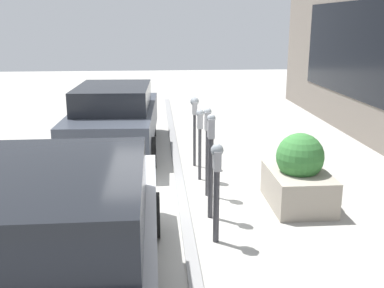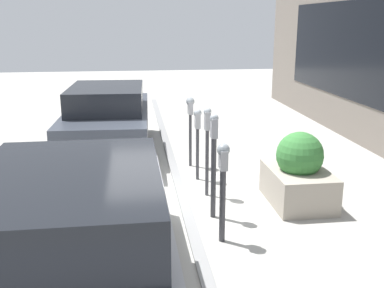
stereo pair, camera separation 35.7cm
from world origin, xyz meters
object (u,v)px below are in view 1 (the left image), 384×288
Objects in this scene: planter_box at (299,176)px; parked_car_front at (60,236)px; parking_meter_second at (211,155)px; parking_meter_nearest at (217,177)px; parking_meter_middle at (207,135)px; parking_meter_fourth at (200,130)px; parked_car_middle at (115,117)px; parking_meter_farthest at (195,114)px.

planter_box is 3.94m from parked_car_front.
planter_box is (0.35, -1.43, -0.48)m from parking_meter_second.
parking_meter_second is at bearing -1.24° from parking_meter_nearest.
parking_meter_second reaches higher than planter_box.
parking_meter_middle reaches higher than parking_meter_fourth.
parked_car_middle is at bearing 43.20° from planter_box.
parking_meter_middle is 0.33× the size of parked_car_front.
parked_car_middle reaches higher than parking_meter_fourth.
parking_meter_fourth is at bearing -0.19° from parking_meter_second.
parked_car_middle is at bearing -0.90° from parked_car_front.
parked_car_middle is at bearing 20.59° from parking_meter_nearest.
parking_meter_middle is (0.86, -0.05, 0.07)m from parking_meter_second.
parked_car_front is (-4.46, 1.71, -0.29)m from parking_meter_farthest.
parking_meter_fourth is 1.99m from planter_box.
parking_meter_farthest is (3.24, 0.00, 0.15)m from parking_meter_nearest.
parking_meter_second is 1.12× the size of parking_meter_farthest.
parked_car_middle is (3.66, 1.68, -0.19)m from parking_meter_second.
parking_meter_fourth is at bearing -25.85° from parked_car_front.
parking_meter_farthest is (0.81, 0.03, 0.11)m from parking_meter_fourth.
parking_meter_second reaches higher than parked_car_front.
parking_meter_farthest reaches higher than parking_meter_fourth.
parking_meter_second reaches higher than parking_meter_middle.
parking_meter_farthest reaches higher than parking_meter_nearest.
parking_meter_second is (0.76, -0.02, 0.06)m from parking_meter_nearest.
parking_meter_second is 2.48m from parking_meter_farthest.
parked_car_front is at bearing -178.48° from parked_car_middle.
parking_meter_second is 2.64m from parked_car_front.
parked_car_middle is (2.00, 1.68, -0.17)m from parking_meter_fourth.
parking_meter_second is 1.22× the size of planter_box.
parking_meter_farthest is at bearing -123.51° from parked_car_middle.
parking_meter_nearest is at bearing -179.92° from parking_meter_farthest.
planter_box is at bearing -132.60° from parking_meter_fourth.
parking_meter_second reaches higher than parked_car_middle.
parked_car_front reaches higher than parking_meter_middle.
parked_car_middle is (3.31, 3.11, 0.30)m from planter_box.
planter_box is (-2.12, -1.45, -0.58)m from parking_meter_farthest.
planter_box is at bearing -134.70° from parked_car_middle.
parking_meter_nearest is at bearing 178.76° from parking_meter_second.
parked_car_front is (-1.98, 1.74, -0.20)m from parking_meter_second.
parking_meter_nearest is 1.02× the size of parking_meter_fourth.
parked_car_front is at bearing 154.48° from parking_meter_fourth.
parking_meter_middle is 0.80m from parking_meter_fourth.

